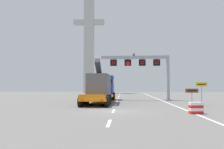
{
  "coord_description": "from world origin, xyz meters",
  "views": [
    {
      "loc": [
        0.61,
        -19.14,
        2.23
      ],
      "look_at": [
        -0.91,
        11.77,
        3.7
      ],
      "focal_mm": 35.88,
      "sensor_mm": 36.0,
      "label": 1
    }
  ],
  "objects": [
    {
      "name": "bridge_pylon_distant",
      "position": [
        -9.37,
        45.64,
        17.13
      ],
      "size": [
        9.0,
        2.0,
        33.48
      ],
      "color": "#B7B7B2",
      "rests_on": "ground"
    },
    {
      "name": "crash_barrier_striped",
      "position": [
        6.28,
        -1.35,
        0.45
      ],
      "size": [
        1.05,
        0.61,
        0.9
      ],
      "color": "red",
      "rests_on": "ground"
    },
    {
      "name": "heavy_haul_truck_orange",
      "position": [
        -2.23,
        10.79,
        1.99
      ],
      "size": [
        3.28,
        14.11,
        5.3
      ],
      "color": "orange",
      "rests_on": "ground"
    },
    {
      "name": "exit_sign_yellow",
      "position": [
        9.22,
        5.88,
        1.89
      ],
      "size": [
        1.28,
        0.15,
        2.55
      ],
      "color": "#9EA0A5",
      "rests_on": "ground"
    },
    {
      "name": "lane_markings",
      "position": [
        -0.21,
        18.82,
        0.01
      ],
      "size": [
        0.2,
        52.24,
        0.01
      ],
      "color": "silver",
      "rests_on": "ground"
    },
    {
      "name": "tourist_info_sign_brown",
      "position": [
        8.97,
        8.53,
        1.38
      ],
      "size": [
        1.55,
        0.15,
        1.8
      ],
      "color": "#9EA0A5",
      "rests_on": "ground"
    },
    {
      "name": "edge_line_right",
      "position": [
        6.2,
        12.0,
        0.01
      ],
      "size": [
        0.2,
        63.0,
        0.01
      ],
      "primitive_type": "cube",
      "color": "silver",
      "rests_on": "ground"
    },
    {
      "name": "ground",
      "position": [
        0.0,
        0.0,
        0.0
      ],
      "size": [
        112.0,
        112.0,
        0.0
      ],
      "primitive_type": "plane",
      "color": "slate"
    },
    {
      "name": "overhead_lane_gantry",
      "position": [
        3.76,
        14.29,
        5.31
      ],
      "size": [
        10.37,
        0.9,
        6.94
      ],
      "color": "#9EA0A5",
      "rests_on": "ground"
    }
  ]
}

